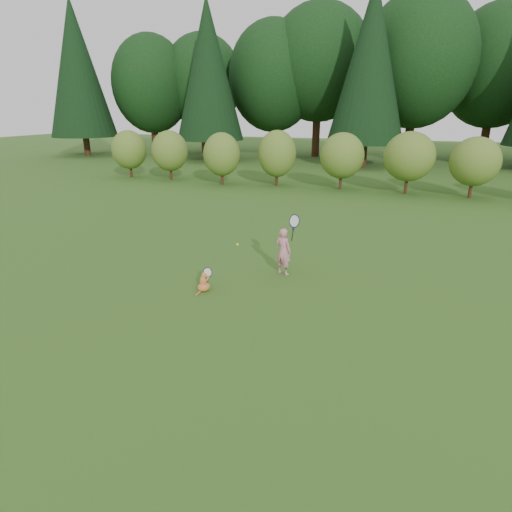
% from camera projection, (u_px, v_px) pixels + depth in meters
% --- Properties ---
extents(ground, '(100.00, 100.00, 0.00)m').
position_uv_depth(ground, '(233.00, 299.00, 8.70)').
color(ground, '#285217').
rests_on(ground, ground).
extents(shrub_row, '(28.00, 3.00, 2.80)m').
position_uv_depth(shrub_row, '(341.00, 160.00, 19.80)').
color(shrub_row, '#547223').
rests_on(shrub_row, ground).
extents(woodland_backdrop, '(48.00, 10.00, 15.00)m').
position_uv_depth(woodland_backdrop, '(374.00, 44.00, 26.70)').
color(woodland_backdrop, black).
rests_on(woodland_backdrop, ground).
extents(child, '(0.66, 0.44, 1.65)m').
position_uv_depth(child, '(284.00, 250.00, 9.86)').
color(child, '#D47F90').
rests_on(child, ground).
extents(cat, '(0.40, 0.56, 0.57)m').
position_uv_depth(cat, '(204.00, 281.00, 9.07)').
color(cat, '#C56126').
rests_on(cat, ground).
extents(tennis_ball, '(0.06, 0.06, 0.06)m').
position_uv_depth(tennis_ball, '(238.00, 244.00, 8.62)').
color(tennis_ball, '#A7D819').
rests_on(tennis_ball, ground).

